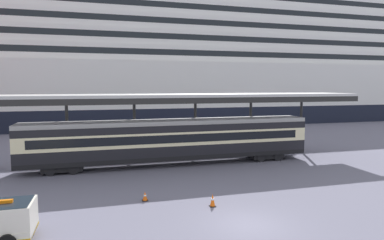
% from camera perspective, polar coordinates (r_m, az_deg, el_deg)
% --- Properties ---
extents(ground_plane, '(400.00, 400.00, 0.00)m').
position_cam_1_polar(ground_plane, '(18.31, 9.64, -17.27)').
color(ground_plane, slate).
extents(cruise_ship, '(124.47, 30.69, 33.24)m').
position_cam_1_polar(cruise_ship, '(74.25, 4.51, 9.13)').
color(cruise_ship, black).
rests_on(cruise_ship, ground).
extents(platform_canopy, '(36.35, 5.28, 6.41)m').
position_cam_1_polar(platform_canopy, '(30.27, -3.75, 3.83)').
color(platform_canopy, '#B6B6B6').
rests_on(platform_canopy, ground).
extents(train_carriage, '(25.70, 2.81, 4.11)m').
position_cam_1_polar(train_carriage, '(30.19, -3.52, -3.38)').
color(train_carriage, black).
rests_on(train_carriage, ground).
extents(traffic_cone_near, '(0.36, 0.36, 0.60)m').
position_cam_1_polar(traffic_cone_near, '(21.56, -8.05, -12.78)').
color(traffic_cone_near, black).
rests_on(traffic_cone_near, ground).
extents(traffic_cone_mid, '(0.36, 0.36, 0.78)m').
position_cam_1_polar(traffic_cone_mid, '(20.43, 3.55, -13.53)').
color(traffic_cone_mid, black).
rests_on(traffic_cone_mid, ground).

